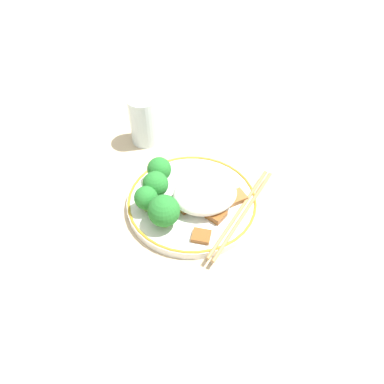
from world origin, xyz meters
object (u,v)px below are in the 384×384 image
object	(u,v)px
broccoli_back_right	(146,199)
drinking_glass	(144,120)
plate	(192,202)
broccoli_back_left	(159,169)
broccoli_mid_left	(164,211)
chopsticks	(242,212)
broccoli_back_center	(156,185)

from	to	relation	value
broccoli_back_right	drinking_glass	bearing A→B (deg)	-100.06
plate	broccoli_back_left	distance (m)	0.08
plate	broccoli_mid_left	xyz separation A→B (m)	(0.06, 0.04, 0.04)
broccoli_mid_left	drinking_glass	distance (m)	0.25
broccoli_mid_left	chopsticks	distance (m)	0.14
broccoli_back_center	drinking_glass	bearing A→B (deg)	-94.85
broccoli_mid_left	broccoli_back_right	bearing A→B (deg)	-59.40
broccoli_back_left	broccoli_mid_left	bearing A→B (deg)	81.88
broccoli_mid_left	broccoli_back_center	bearing A→B (deg)	-89.67
broccoli_back_center	broccoli_mid_left	world-z (taller)	broccoli_mid_left
broccoli_back_left	drinking_glass	world-z (taller)	drinking_glass
plate	drinking_glass	size ratio (longest dim) A/B	2.27
broccoli_back_right	broccoli_mid_left	size ratio (longest dim) A/B	0.83
chopsticks	broccoli_back_center	bearing A→B (deg)	-30.52
broccoli_mid_left	drinking_glass	bearing A→B (deg)	-93.51
broccoli_back_left	broccoli_back_center	xyz separation A→B (m)	(0.01, 0.04, 0.00)
plate	chopsticks	size ratio (longest dim) A/B	1.33
drinking_glass	broccoli_mid_left	bearing A→B (deg)	86.49
plate	chopsticks	world-z (taller)	chopsticks
broccoli_mid_left	chopsticks	xyz separation A→B (m)	(-0.13, 0.01, -0.03)
broccoli_mid_left	chopsticks	size ratio (longest dim) A/B	0.34
broccoli_back_left	broccoli_back_center	world-z (taller)	broccoli_back_center
plate	drinking_glass	bearing A→B (deg)	-78.12
broccoli_back_center	broccoli_back_right	distance (m)	0.03
drinking_glass	broccoli_back_center	bearing A→B (deg)	85.15
chopsticks	drinking_glass	xyz separation A→B (m)	(0.12, -0.26, 0.03)
plate	chopsticks	bearing A→B (deg)	143.85
broccoli_back_center	broccoli_mid_left	distance (m)	0.06
plate	broccoli_back_center	xyz separation A→B (m)	(0.06, -0.02, 0.04)
plate	broccoli_mid_left	bearing A→B (deg)	33.96
broccoli_back_right	broccoli_back_center	bearing A→B (deg)	-129.09
broccoli_back_left	chopsticks	distance (m)	0.17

